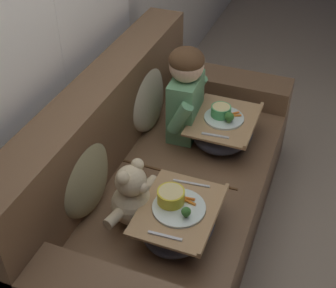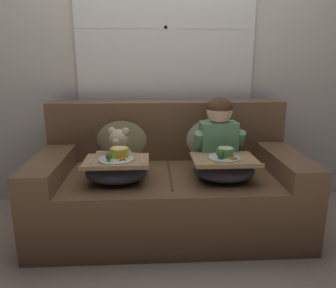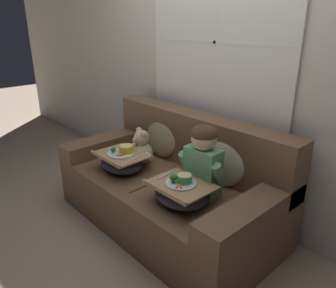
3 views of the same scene
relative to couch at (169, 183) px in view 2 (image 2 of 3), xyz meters
name	(u,v)px [view 2 (image 2 of 3)]	position (x,y,z in m)	size (l,w,h in m)	color
ground_plane	(169,225)	(0.00, -0.07, -0.32)	(14.00, 14.00, 0.00)	tan
wall_back_with_window	(165,47)	(0.00, 0.51, 0.99)	(8.00, 0.08, 2.60)	beige
couch	(169,183)	(0.00, 0.00, 0.00)	(1.87, 0.95, 0.89)	brown
throw_pillow_behind_child	(212,134)	(0.36, 0.21, 0.32)	(0.44, 0.21, 0.45)	#C1B293
throw_pillow_behind_teddy	(122,135)	(-0.36, 0.21, 0.32)	(0.41, 0.20, 0.43)	tan
child_figure	(219,131)	(0.36, -0.03, 0.40)	(0.38, 0.19, 0.53)	#66A370
teddy_bear	(119,153)	(-0.36, -0.04, 0.25)	(0.35, 0.25, 0.32)	beige
lap_tray_child	(224,168)	(0.36, -0.25, 0.20)	(0.42, 0.34, 0.22)	#2D2D38
lap_tray_teddy	(117,170)	(-0.36, -0.25, 0.20)	(0.42, 0.33, 0.22)	#2D2D38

